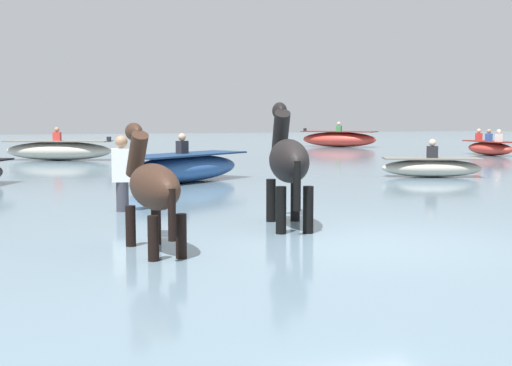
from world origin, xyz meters
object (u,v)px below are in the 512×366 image
(boat_distant_east, at_px, (59,150))
(person_wading_mid, at_px, (122,183))
(horse_lead_black, at_px, (288,164))
(boat_mid_channel, at_px, (432,167))
(horse_trailing_dark_bay, at_px, (152,190))
(boat_near_port, at_px, (490,148))
(boat_far_offshore, at_px, (339,139))
(boat_distant_west, at_px, (185,168))

(boat_distant_east, relative_size, person_wading_mid, 2.43)
(horse_lead_black, xyz_separation_m, boat_mid_channel, (6.39, 6.06, -0.62))
(horse_lead_black, distance_m, horse_trailing_dark_bay, 2.41)
(boat_near_port, distance_m, boat_far_offshore, 9.17)
(boat_distant_west, relative_size, boat_far_offshore, 0.97)
(boat_far_offshore, bearing_deg, horse_lead_black, -117.72)
(horse_trailing_dark_bay, bearing_deg, horse_lead_black, 28.29)
(horse_lead_black, relative_size, boat_far_offshore, 0.57)
(boat_distant_east, bearing_deg, boat_distant_west, -75.85)
(boat_near_port, height_order, boat_distant_east, boat_distant_east)
(horse_lead_black, relative_size, person_wading_mid, 1.32)
(boat_far_offshore, relative_size, person_wading_mid, 2.30)
(boat_distant_west, distance_m, person_wading_mid, 5.02)
(boat_far_offshore, bearing_deg, boat_mid_channel, -108.40)
(boat_distant_east, xyz_separation_m, boat_mid_channel, (8.64, -10.17, -0.10))
(horse_lead_black, relative_size, boat_mid_channel, 0.81)
(horse_trailing_dark_bay, bearing_deg, boat_distant_east, 90.44)
(boat_far_offshore, bearing_deg, boat_near_port, -75.10)
(boat_mid_channel, relative_size, boat_far_offshore, 0.71)
(boat_mid_channel, distance_m, person_wading_mid, 9.19)
(horse_trailing_dark_bay, relative_size, boat_mid_channel, 0.70)
(horse_lead_black, height_order, boat_far_offshore, horse_lead_black)
(person_wading_mid, bearing_deg, boat_distant_west, 65.27)
(boat_mid_channel, bearing_deg, boat_near_port, 44.53)
(boat_near_port, bearing_deg, boat_far_offshore, 104.90)
(horse_lead_black, bearing_deg, boat_mid_channel, 43.48)
(boat_distant_west, bearing_deg, boat_far_offshore, 53.33)
(horse_lead_black, xyz_separation_m, boat_near_port, (14.28, 13.82, -0.57))
(horse_trailing_dark_bay, distance_m, boat_distant_east, 17.37)
(boat_near_port, xyz_separation_m, person_wading_mid, (-16.26, -11.55, 0.17))
(boat_distant_east, relative_size, boat_mid_channel, 1.50)
(horse_lead_black, distance_m, boat_far_offshore, 25.63)
(boat_distant_west, bearing_deg, boat_distant_east, 104.15)
(boat_distant_west, bearing_deg, horse_lead_black, -91.00)
(boat_distant_west, bearing_deg, horse_trailing_dark_bay, -105.67)
(boat_distant_east, distance_m, boat_mid_channel, 13.34)
(boat_distant_west, height_order, boat_distant_east, boat_distant_east)
(person_wading_mid, bearing_deg, boat_mid_channel, 24.35)
(boat_distant_west, height_order, boat_near_port, boat_distant_west)
(boat_far_offshore, bearing_deg, boat_distant_west, -126.67)
(boat_distant_west, height_order, boat_far_offshore, boat_far_offshore)
(boat_mid_channel, bearing_deg, horse_lead_black, -136.52)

